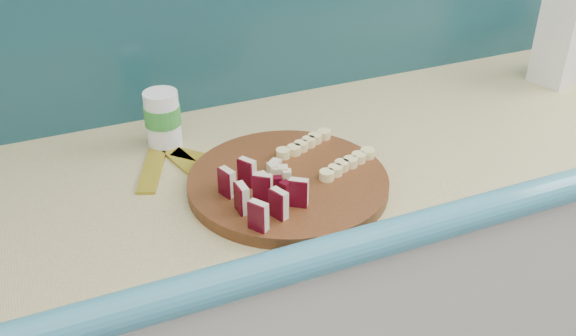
# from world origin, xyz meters

# --- Properties ---
(kitchen_counter) EXTENTS (2.20, 0.63, 0.91)m
(kitchen_counter) POSITION_xyz_m (0.10, 1.50, 0.46)
(kitchen_counter) COLOR beige
(kitchen_counter) RESTS_ON ground
(cutting_board) EXTENTS (0.48, 0.48, 0.02)m
(cutting_board) POSITION_xyz_m (-0.05, 1.40, 0.92)
(cutting_board) COLOR #48290F
(cutting_board) RESTS_ON kitchen_counter
(apple_wedges) EXTENTS (0.13, 0.17, 0.05)m
(apple_wedges) POSITION_xyz_m (-0.13, 1.34, 0.96)
(apple_wedges) COLOR beige
(apple_wedges) RESTS_ON cutting_board
(apple_chunks) EXTENTS (0.06, 0.07, 0.02)m
(apple_chunks) POSITION_xyz_m (-0.07, 1.39, 0.94)
(apple_chunks) COLOR #F8E9C6
(apple_chunks) RESTS_ON cutting_board
(banana_slices) EXTENTS (0.17, 0.17, 0.02)m
(banana_slices) POSITION_xyz_m (0.05, 1.44, 0.94)
(banana_slices) COLOR #FBEB99
(banana_slices) RESTS_ON cutting_board
(flour_bag) EXTENTS (0.15, 0.12, 0.22)m
(flour_bag) POSITION_xyz_m (0.76, 1.59, 1.02)
(flour_bag) COLOR white
(flour_bag) RESTS_ON kitchen_counter
(canister) EXTENTS (0.07, 0.07, 0.12)m
(canister) POSITION_xyz_m (-0.21, 1.65, 0.97)
(canister) COLOR white
(canister) RESTS_ON kitchen_counter
(banana_peel) EXTENTS (0.23, 0.18, 0.01)m
(banana_peel) POSITION_xyz_m (-0.20, 1.56, 0.91)
(banana_peel) COLOR gold
(banana_peel) RESTS_ON kitchen_counter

